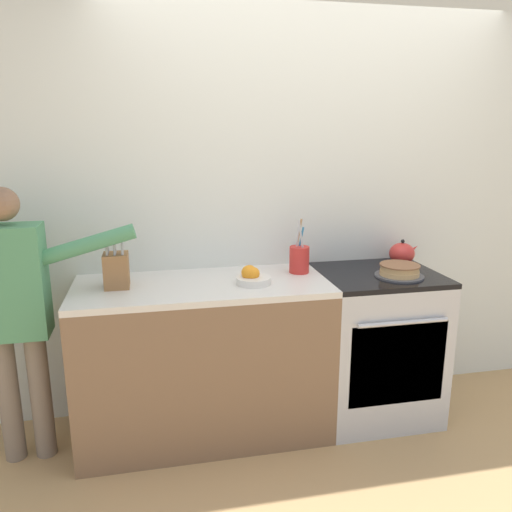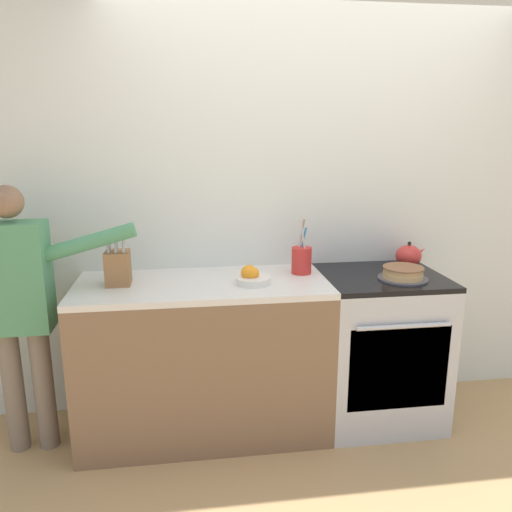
{
  "view_description": "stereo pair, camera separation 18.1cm",
  "coord_description": "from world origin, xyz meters",
  "px_view_note": "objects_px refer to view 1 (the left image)",
  "views": [
    {
      "loc": [
        -0.97,
        -2.38,
        1.76
      ],
      "look_at": [
        -0.41,
        0.29,
        1.08
      ],
      "focal_mm": 35.0,
      "sensor_mm": 36.0,
      "label": 1
    },
    {
      "loc": [
        -0.79,
        -2.41,
        1.76
      ],
      "look_at": [
        -0.41,
        0.29,
        1.08
      ],
      "focal_mm": 35.0,
      "sensor_mm": 36.0,
      "label": 2
    }
  ],
  "objects_px": {
    "stove_range": "(374,344)",
    "person_baker": "(15,305)",
    "fruit_bowl": "(252,276)",
    "tea_kettle": "(402,254)",
    "knife_block": "(116,270)",
    "utensil_crock": "(299,259)",
    "layer_cake": "(399,271)"
  },
  "relations": [
    {
      "from": "stove_range",
      "to": "person_baker",
      "type": "distance_m",
      "value": 2.09
    },
    {
      "from": "stove_range",
      "to": "fruit_bowl",
      "type": "relative_size",
      "value": 4.7
    },
    {
      "from": "tea_kettle",
      "to": "person_baker",
      "type": "distance_m",
      "value": 2.3
    },
    {
      "from": "knife_block",
      "to": "fruit_bowl",
      "type": "relative_size",
      "value": 1.44
    },
    {
      "from": "knife_block",
      "to": "utensil_crock",
      "type": "bearing_deg",
      "value": 4.42
    },
    {
      "from": "fruit_bowl",
      "to": "person_baker",
      "type": "xyz_separation_m",
      "value": [
        -1.25,
        0.01,
        -0.09
      ]
    },
    {
      "from": "tea_kettle",
      "to": "fruit_bowl",
      "type": "distance_m",
      "value": 1.06
    },
    {
      "from": "fruit_bowl",
      "to": "utensil_crock",
      "type": "bearing_deg",
      "value": 27.07
    },
    {
      "from": "stove_range",
      "to": "tea_kettle",
      "type": "bearing_deg",
      "value": 35.06
    },
    {
      "from": "layer_cake",
      "to": "stove_range",
      "type": "bearing_deg",
      "value": 127.95
    },
    {
      "from": "layer_cake",
      "to": "person_baker",
      "type": "bearing_deg",
      "value": 178.53
    },
    {
      "from": "layer_cake",
      "to": "fruit_bowl",
      "type": "xyz_separation_m",
      "value": [
        -0.88,
        0.04,
        0.01
      ]
    },
    {
      "from": "knife_block",
      "to": "person_baker",
      "type": "relative_size",
      "value": 0.19
    },
    {
      "from": "layer_cake",
      "to": "fruit_bowl",
      "type": "bearing_deg",
      "value": 177.23
    },
    {
      "from": "layer_cake",
      "to": "utensil_crock",
      "type": "bearing_deg",
      "value": 159.34
    },
    {
      "from": "fruit_bowl",
      "to": "layer_cake",
      "type": "bearing_deg",
      "value": -2.77
    },
    {
      "from": "layer_cake",
      "to": "utensil_crock",
      "type": "relative_size",
      "value": 0.87
    },
    {
      "from": "utensil_crock",
      "to": "tea_kettle",
      "type": "bearing_deg",
      "value": 4.9
    },
    {
      "from": "person_baker",
      "to": "stove_range",
      "type": "bearing_deg",
      "value": -0.31
    },
    {
      "from": "knife_block",
      "to": "utensil_crock",
      "type": "height_order",
      "value": "utensil_crock"
    },
    {
      "from": "layer_cake",
      "to": "knife_block",
      "type": "relative_size",
      "value": 1.0
    },
    {
      "from": "layer_cake",
      "to": "knife_block",
      "type": "bearing_deg",
      "value": 175.53
    },
    {
      "from": "fruit_bowl",
      "to": "person_baker",
      "type": "height_order",
      "value": "person_baker"
    },
    {
      "from": "stove_range",
      "to": "knife_block",
      "type": "height_order",
      "value": "knife_block"
    },
    {
      "from": "knife_block",
      "to": "layer_cake",
      "type": "bearing_deg",
      "value": -4.47
    },
    {
      "from": "layer_cake",
      "to": "utensil_crock",
      "type": "height_order",
      "value": "utensil_crock"
    },
    {
      "from": "utensil_crock",
      "to": "person_baker",
      "type": "distance_m",
      "value": 1.59
    },
    {
      "from": "utensil_crock",
      "to": "person_baker",
      "type": "xyz_separation_m",
      "value": [
        -1.57,
        -0.15,
        -0.13
      ]
    },
    {
      "from": "layer_cake",
      "to": "utensil_crock",
      "type": "distance_m",
      "value": 0.59
    },
    {
      "from": "knife_block",
      "to": "fruit_bowl",
      "type": "distance_m",
      "value": 0.74
    },
    {
      "from": "person_baker",
      "to": "knife_block",
      "type": "bearing_deg",
      "value": 6.33
    },
    {
      "from": "stove_range",
      "to": "utensil_crock",
      "type": "distance_m",
      "value": 0.73
    }
  ]
}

